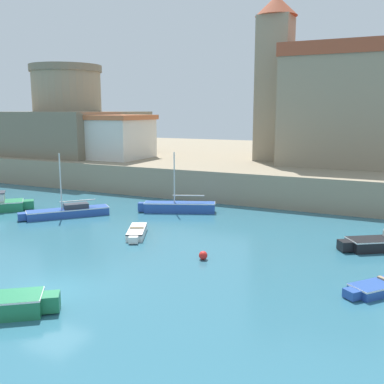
{
  "coord_description": "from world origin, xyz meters",
  "views": [
    {
      "loc": [
        13.75,
        -14.53,
        7.89
      ],
      "look_at": [
        -0.13,
        14.62,
        2.0
      ],
      "focal_mm": 42.0,
      "sensor_mm": 36.0,
      "label": 1
    }
  ],
  "objects_px": {
    "dinghy_white_0": "(137,232)",
    "harbor_shed_near_wharf": "(107,136)",
    "fortress": "(68,123)",
    "sailboat_blue_6": "(178,207)",
    "mooring_buoy": "(203,255)",
    "sailboat_blue_3": "(67,212)",
    "church": "(339,103)"
  },
  "relations": [
    {
      "from": "fortress",
      "to": "harbor_shed_near_wharf",
      "type": "xyz_separation_m",
      "value": [
        8.0,
        -3.03,
        -1.21
      ]
    },
    {
      "from": "sailboat_blue_3",
      "to": "mooring_buoy",
      "type": "bearing_deg",
      "value": -19.26
    },
    {
      "from": "church",
      "to": "fortress",
      "type": "relative_size",
      "value": 1.09
    },
    {
      "from": "sailboat_blue_3",
      "to": "mooring_buoy",
      "type": "relative_size",
      "value": 11.95
    },
    {
      "from": "church",
      "to": "sailboat_blue_3",
      "type": "bearing_deg",
      "value": -125.85
    },
    {
      "from": "church",
      "to": "harbor_shed_near_wharf",
      "type": "relative_size",
      "value": 1.81
    },
    {
      "from": "dinghy_white_0",
      "to": "fortress",
      "type": "relative_size",
      "value": 0.24
    },
    {
      "from": "mooring_buoy",
      "to": "fortress",
      "type": "bearing_deg",
      "value": 141.22
    },
    {
      "from": "church",
      "to": "harbor_shed_near_wharf",
      "type": "xyz_separation_m",
      "value": [
        -23.31,
        -7.23,
        -3.54
      ]
    },
    {
      "from": "sailboat_blue_6",
      "to": "mooring_buoy",
      "type": "xyz_separation_m",
      "value": [
        6.42,
        -9.58,
        -0.21
      ]
    },
    {
      "from": "dinghy_white_0",
      "to": "harbor_shed_near_wharf",
      "type": "bearing_deg",
      "value": 130.19
    },
    {
      "from": "fortress",
      "to": "church",
      "type": "bearing_deg",
      "value": 7.64
    },
    {
      "from": "dinghy_white_0",
      "to": "sailboat_blue_3",
      "type": "height_order",
      "value": "sailboat_blue_3"
    },
    {
      "from": "mooring_buoy",
      "to": "fortress",
      "type": "xyz_separation_m",
      "value": [
        -28.39,
        22.81,
        6.06
      ]
    },
    {
      "from": "sailboat_blue_6",
      "to": "fortress",
      "type": "height_order",
      "value": "fortress"
    },
    {
      "from": "church",
      "to": "sailboat_blue_6",
      "type": "bearing_deg",
      "value": -118.19
    },
    {
      "from": "dinghy_white_0",
      "to": "harbor_shed_near_wharf",
      "type": "xyz_separation_m",
      "value": [
        -14.69,
        17.39,
        4.82
      ]
    },
    {
      "from": "sailboat_blue_6",
      "to": "harbor_shed_near_wharf",
      "type": "distance_m",
      "value": 17.91
    },
    {
      "from": "sailboat_blue_3",
      "to": "harbor_shed_near_wharf",
      "type": "xyz_separation_m",
      "value": [
        -7.14,
        15.15,
        4.69
      ]
    },
    {
      "from": "sailboat_blue_3",
      "to": "sailboat_blue_6",
      "type": "xyz_separation_m",
      "value": [
        6.83,
        4.95,
        0.05
      ]
    },
    {
      "from": "mooring_buoy",
      "to": "fortress",
      "type": "distance_m",
      "value": 36.92
    },
    {
      "from": "harbor_shed_near_wharf",
      "to": "fortress",
      "type": "bearing_deg",
      "value": 159.25
    },
    {
      "from": "sailboat_blue_3",
      "to": "church",
      "type": "relative_size",
      "value": 0.34
    },
    {
      "from": "dinghy_white_0",
      "to": "sailboat_blue_3",
      "type": "bearing_deg",
      "value": 163.48
    },
    {
      "from": "mooring_buoy",
      "to": "sailboat_blue_3",
      "type": "bearing_deg",
      "value": 160.74
    },
    {
      "from": "sailboat_blue_3",
      "to": "harbor_shed_near_wharf",
      "type": "bearing_deg",
      "value": 115.24
    },
    {
      "from": "sailboat_blue_6",
      "to": "mooring_buoy",
      "type": "distance_m",
      "value": 11.53
    },
    {
      "from": "sailboat_blue_3",
      "to": "church",
      "type": "xyz_separation_m",
      "value": [
        16.17,
        22.39,
        8.23
      ]
    },
    {
      "from": "sailboat_blue_6",
      "to": "harbor_shed_near_wharf",
      "type": "xyz_separation_m",
      "value": [
        -13.97,
        10.2,
        4.64
      ]
    },
    {
      "from": "sailboat_blue_3",
      "to": "fortress",
      "type": "relative_size",
      "value": 0.37
    },
    {
      "from": "dinghy_white_0",
      "to": "church",
      "type": "relative_size",
      "value": 0.22
    },
    {
      "from": "sailboat_blue_6",
      "to": "church",
      "type": "xyz_separation_m",
      "value": [
        9.34,
        17.43,
        8.18
      ]
    }
  ]
}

